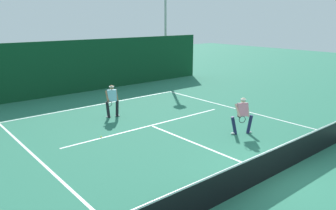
{
  "coord_description": "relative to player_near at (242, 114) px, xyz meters",
  "views": [
    {
      "loc": [
        -8.73,
        -5.18,
        4.87
      ],
      "look_at": [
        0.59,
        5.98,
        1.0
      ],
      "focal_mm": 35.26,
      "sensor_mm": 36.0,
      "label": 1
    }
  ],
  "objects": [
    {
      "name": "player_near",
      "position": [
        0.0,
        0.0,
        0.0
      ],
      "size": [
        1.13,
        0.83,
        1.61
      ],
      "rotation": [
        0.0,
        0.0,
        2.67
      ],
      "color": "#1E234C",
      "rests_on": "ground_plane"
    },
    {
      "name": "back_fence_windscreen",
      "position": [
        -2.32,
        12.12,
        0.85
      ],
      "size": [
        22.09,
        0.12,
        3.46
      ],
      "primitive_type": "cube",
      "color": "#0D3E21",
      "rests_on": "ground_plane"
    },
    {
      "name": "ground_plane",
      "position": [
        -2.32,
        -3.11,
        -0.88
      ],
      "size": [
        80.0,
        80.0,
        0.0
      ],
      "primitive_type": "plane",
      "color": "#2B7358"
    },
    {
      "name": "tennis_ball",
      "position": [
        -4.88,
        3.48,
        -0.85
      ],
      "size": [
        0.07,
        0.07,
        0.07
      ],
      "primitive_type": "sphere",
      "color": "#D1E033",
      "rests_on": "ground_plane"
    },
    {
      "name": "player_far",
      "position": [
        -2.99,
        5.72,
        0.02
      ],
      "size": [
        0.96,
        0.86,
        1.65
      ],
      "rotation": [
        0.0,
        0.0,
        2.84
      ],
      "color": "black",
      "rests_on": "ground_plane"
    },
    {
      "name": "court_line_service",
      "position": [
        -2.32,
        3.41,
        -0.88
      ],
      "size": [
        8.74,
        0.1,
        0.01
      ],
      "primitive_type": "cube",
      "color": "white",
      "rests_on": "ground_plane"
    },
    {
      "name": "light_pole",
      "position": [
        6.7,
        13.31,
        4.14
      ],
      "size": [
        0.55,
        0.44,
        8.3
      ],
      "color": "#9EA39E",
      "rests_on": "ground_plane"
    },
    {
      "name": "court_line_baseline_far",
      "position": [
        -2.32,
        8.38,
        -0.88
      ],
      "size": [
        10.72,
        0.1,
        0.01
      ],
      "primitive_type": "cube",
      "color": "white",
      "rests_on": "ground_plane"
    },
    {
      "name": "tennis_net",
      "position": [
        -2.32,
        -3.11,
        -0.39
      ],
      "size": [
        11.74,
        0.09,
        1.05
      ],
      "color": "#1E4723",
      "rests_on": "ground_plane"
    },
    {
      "name": "court_line_centre",
      "position": [
        -2.32,
        0.09,
        -0.88
      ],
      "size": [
        0.1,
        6.4,
        0.01
      ],
      "primitive_type": "cube",
      "color": "white",
      "rests_on": "ground_plane"
    }
  ]
}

